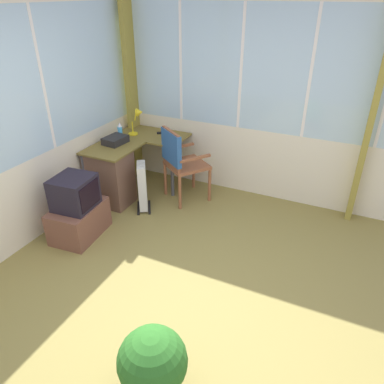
% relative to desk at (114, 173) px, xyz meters
% --- Properties ---
extents(ground, '(5.71, 5.12, 0.06)m').
position_rel_desk_xyz_m(ground, '(-1.37, -1.74, -0.43)').
color(ground, olive).
extents(east_window_panel, '(0.07, 4.12, 2.57)m').
position_rel_desk_xyz_m(east_window_panel, '(1.01, -1.74, 0.88)').
color(east_window_panel, '#EDE3C6').
rests_on(east_window_panel, ground).
extents(curtain_corner, '(0.25, 0.08, 2.47)m').
position_rel_desk_xyz_m(curtain_corner, '(0.88, 0.22, 0.83)').
color(curtain_corner, olive).
rests_on(curtain_corner, ground).
extents(curtain_east_far, '(0.25, 0.07, 2.47)m').
position_rel_desk_xyz_m(curtain_east_far, '(0.93, -2.87, 0.83)').
color(curtain_east_far, olive).
rests_on(curtain_east_far, ground).
extents(desk, '(1.26, 0.97, 0.74)m').
position_rel_desk_xyz_m(desk, '(0.00, 0.00, 0.00)').
color(desk, olive).
rests_on(desk, ground).
extents(desk_lamp, '(0.22, 0.19, 0.36)m').
position_rel_desk_xyz_m(desk_lamp, '(0.64, -0.01, 0.57)').
color(desk_lamp, yellow).
rests_on(desk_lamp, desk).
extents(tv_remote, '(0.11, 0.15, 0.02)m').
position_rel_desk_xyz_m(tv_remote, '(0.77, -0.31, 0.35)').
color(tv_remote, black).
rests_on(tv_remote, desk).
extents(spray_bottle, '(0.06, 0.06, 0.22)m').
position_rel_desk_xyz_m(spray_bottle, '(0.37, 0.12, 0.44)').
color(spray_bottle, '#4CB1E4').
rests_on(spray_bottle, desk).
extents(paper_tray, '(0.32, 0.26, 0.09)m').
position_rel_desk_xyz_m(paper_tray, '(0.18, 0.06, 0.38)').
color(paper_tray, '#252323').
rests_on(paper_tray, desk).
extents(wooden_armchair, '(0.67, 0.67, 0.99)m').
position_rel_desk_xyz_m(wooden_armchair, '(0.37, -0.75, 0.23)').
color(wooden_armchair, '#955635').
rests_on(wooden_armchair, ground).
extents(tv_on_stand, '(0.68, 0.50, 0.74)m').
position_rel_desk_xyz_m(tv_on_stand, '(-0.84, -0.10, -0.08)').
color(tv_on_stand, brown).
rests_on(tv_on_stand, ground).
extents(space_heater, '(0.36, 0.31, 0.63)m').
position_rel_desk_xyz_m(space_heater, '(-0.01, -0.44, -0.08)').
color(space_heater, silver).
rests_on(space_heater, ground).
extents(potted_plant, '(0.47, 0.47, 0.58)m').
position_rel_desk_xyz_m(potted_plant, '(-2.14, -1.85, -0.08)').
color(potted_plant, '#A6503A').
rests_on(potted_plant, ground).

